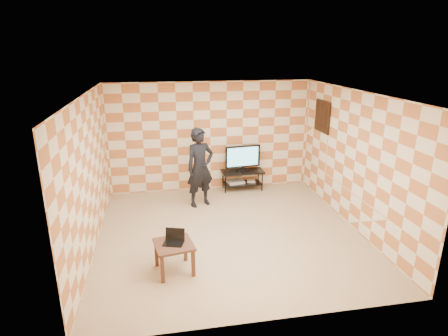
{
  "coord_description": "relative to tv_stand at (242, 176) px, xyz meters",
  "views": [
    {
      "loc": [
        -1.27,
        -6.44,
        3.48
      ],
      "look_at": [
        0.0,
        0.6,
        1.15
      ],
      "focal_mm": 30.0,
      "sensor_mm": 36.0,
      "label": 1
    }
  ],
  "objects": [
    {
      "name": "wall_left",
      "position": [
        -3.27,
        -2.26,
        0.98
      ],
      "size": [
        0.02,
        5.0,
        2.7
      ],
      "primitive_type": "cube",
      "color": "beige",
      "rests_on": "ground"
    },
    {
      "name": "ceiling",
      "position": [
        -0.77,
        -2.26,
        2.33
      ],
      "size": [
        5.0,
        5.0,
        0.02
      ],
      "primitive_type": "cube",
      "color": "white",
      "rests_on": "wall_back"
    },
    {
      "name": "floor",
      "position": [
        -0.77,
        -2.26,
        -0.37
      ],
      "size": [
        5.0,
        5.0,
        0.0
      ],
      "primitive_type": "plane",
      "color": "tan",
      "rests_on": "ground"
    },
    {
      "name": "tv",
      "position": [
        -0.0,
        -0.0,
        0.49
      ],
      "size": [
        0.9,
        0.2,
        0.65
      ],
      "color": "black",
      "rests_on": "tv_stand"
    },
    {
      "name": "dvd_player",
      "position": [
        -0.17,
        0.03,
        -0.16
      ],
      "size": [
        0.45,
        0.36,
        0.07
      ],
      "primitive_type": "cube",
      "rotation": [
        0.0,
        0.0,
        0.17
      ],
      "color": "#B5B5B7",
      "rests_on": "tv_stand"
    },
    {
      "name": "wall_back",
      "position": [
        -0.77,
        0.24,
        0.98
      ],
      "size": [
        5.0,
        0.02,
        2.7
      ],
      "primitive_type": "cube",
      "color": "beige",
      "rests_on": "ground"
    },
    {
      "name": "tv_stand",
      "position": [
        0.0,
        0.0,
        0.0
      ],
      "size": [
        1.06,
        0.48,
        0.5
      ],
      "color": "black",
      "rests_on": "floor"
    },
    {
      "name": "person",
      "position": [
        -1.16,
        -0.78,
        0.53
      ],
      "size": [
        0.77,
        0.64,
        1.8
      ],
      "primitive_type": "imported",
      "rotation": [
        0.0,
        0.0,
        0.36
      ],
      "color": "black",
      "rests_on": "floor"
    },
    {
      "name": "game_console",
      "position": [
        0.24,
        0.02,
        -0.17
      ],
      "size": [
        0.21,
        0.17,
        0.04
      ],
      "primitive_type": "cube",
      "rotation": [
        0.0,
        0.0,
        -0.15
      ],
      "color": "silver",
      "rests_on": "tv_stand"
    },
    {
      "name": "wall_art",
      "position": [
        1.7,
        -0.71,
        1.58
      ],
      "size": [
        0.04,
        0.72,
        0.72
      ],
      "color": "black",
      "rests_on": "wall_right"
    },
    {
      "name": "wall_front",
      "position": [
        -0.77,
        -4.76,
        0.98
      ],
      "size": [
        5.0,
        0.02,
        2.7
      ],
      "primitive_type": "cube",
      "color": "beige",
      "rests_on": "ground"
    },
    {
      "name": "wall_right",
      "position": [
        1.73,
        -2.26,
        0.98
      ],
      "size": [
        0.02,
        5.0,
        2.7
      ],
      "primitive_type": "cube",
      "color": "beige",
      "rests_on": "ground"
    },
    {
      "name": "laptop",
      "position": [
        -1.88,
        -3.33,
        0.18
      ],
      "size": [
        0.38,
        0.33,
        0.21
      ],
      "color": "black",
      "rests_on": "side_table"
    },
    {
      "name": "side_table",
      "position": [
        -1.89,
        -3.37,
        0.04
      ],
      "size": [
        0.68,
        0.68,
        0.5
      ],
      "color": "#391C12",
      "rests_on": "floor"
    }
  ]
}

